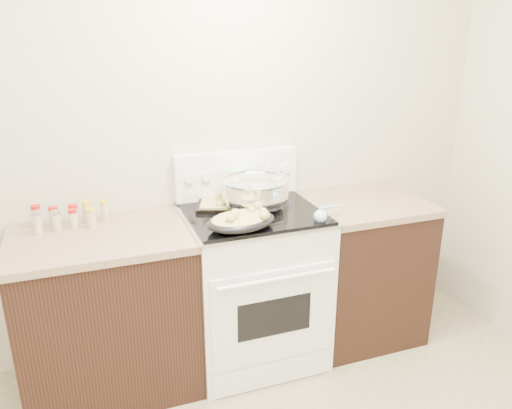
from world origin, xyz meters
name	(u,v)px	position (x,y,z in m)	size (l,w,h in m)	color
room_shell	(314,122)	(0.00, 0.00, 1.70)	(4.10, 3.60, 2.75)	beige
counter_left	(109,311)	(-0.48, 1.43, 0.46)	(0.93, 0.67, 0.92)	black
counter_right	(359,267)	(1.08, 1.43, 0.46)	(0.73, 0.67, 0.92)	black
kitchen_range	(253,282)	(0.35, 1.42, 0.49)	(0.78, 0.73, 1.22)	white
mixing_bowl	(255,193)	(0.38, 1.47, 1.03)	(0.50, 0.50, 0.23)	silver
roasting_pan	(241,220)	(0.21, 1.20, 0.99)	(0.42, 0.33, 0.11)	black
baking_sheet	(235,203)	(0.28, 1.55, 0.96)	(0.50, 0.42, 0.06)	black
wooden_spoon	(234,217)	(0.21, 1.34, 0.95)	(0.15, 0.26, 0.04)	tan
blue_ladle	(322,215)	(0.65, 1.16, 0.97)	(0.23, 0.16, 0.09)	#9EDDEC
spice_jars	(68,216)	(-0.63, 1.59, 0.98)	(0.39, 0.15, 0.12)	#BFB28C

